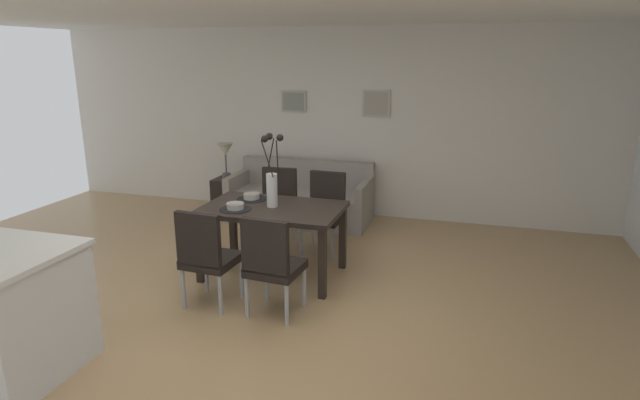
# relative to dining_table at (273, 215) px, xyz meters

# --- Properties ---
(ground_plane) EXTENTS (9.00, 9.00, 0.00)m
(ground_plane) POSITION_rel_dining_table_xyz_m (0.20, -0.83, -0.65)
(ground_plane) COLOR tan
(back_wall_panel) EXTENTS (9.00, 0.10, 2.60)m
(back_wall_panel) POSITION_rel_dining_table_xyz_m (0.20, 2.42, 0.65)
(back_wall_panel) COLOR silver
(back_wall_panel) RESTS_ON ground
(ceiling_panel) EXTENTS (9.00, 7.20, 0.08)m
(ceiling_panel) POSITION_rel_dining_table_xyz_m (0.20, -0.43, 1.99)
(ceiling_panel) COLOR white
(dining_table) EXTENTS (1.40, 0.88, 0.74)m
(dining_table) POSITION_rel_dining_table_xyz_m (0.00, 0.00, 0.00)
(dining_table) COLOR black
(dining_table) RESTS_ON ground
(dining_chair_near_left) EXTENTS (0.47, 0.47, 0.92)m
(dining_chair_near_left) POSITION_rel_dining_table_xyz_m (-0.31, -0.84, -0.14)
(dining_chair_near_left) COLOR black
(dining_chair_near_left) RESTS_ON ground
(dining_chair_near_right) EXTENTS (0.46, 0.46, 0.92)m
(dining_chair_near_right) POSITION_rel_dining_table_xyz_m (-0.29, 0.87, -0.14)
(dining_chair_near_right) COLOR black
(dining_chair_near_right) RESTS_ON ground
(dining_chair_far_left) EXTENTS (0.47, 0.47, 0.92)m
(dining_chair_far_left) POSITION_rel_dining_table_xyz_m (0.32, -0.84, -0.14)
(dining_chair_far_left) COLOR black
(dining_chair_far_left) RESTS_ON ground
(dining_chair_far_right) EXTENTS (0.46, 0.46, 0.92)m
(dining_chair_far_right) POSITION_rel_dining_table_xyz_m (0.31, 0.84, -0.14)
(dining_chair_far_right) COLOR black
(dining_chair_far_right) RESTS_ON ground
(centerpiece_vase) EXTENTS (0.21, 0.23, 0.73)m
(centerpiece_vase) POSITION_rel_dining_table_xyz_m (0.00, 0.00, 0.37)
(centerpiece_vase) COLOR silver
(centerpiece_vase) RESTS_ON dining_table
(placemat_near_left) EXTENTS (0.32, 0.32, 0.01)m
(placemat_near_left) POSITION_rel_dining_table_xyz_m (-0.31, -0.20, 0.09)
(placemat_near_left) COLOR black
(placemat_near_left) RESTS_ON dining_table
(bowl_near_left) EXTENTS (0.17, 0.17, 0.07)m
(bowl_near_left) POSITION_rel_dining_table_xyz_m (-0.31, -0.20, 0.13)
(bowl_near_left) COLOR #B2ADA3
(bowl_near_left) RESTS_ON dining_table
(placemat_near_right) EXTENTS (0.32, 0.32, 0.01)m
(placemat_near_right) POSITION_rel_dining_table_xyz_m (-0.31, 0.20, 0.09)
(placemat_near_right) COLOR black
(placemat_near_right) RESTS_ON dining_table
(bowl_near_right) EXTENTS (0.17, 0.17, 0.07)m
(bowl_near_right) POSITION_rel_dining_table_xyz_m (-0.31, 0.20, 0.13)
(bowl_near_right) COLOR #B2ADA3
(bowl_near_right) RESTS_ON dining_table
(sofa) EXTENTS (1.92, 0.84, 0.80)m
(sofa) POSITION_rel_dining_table_xyz_m (-0.33, 1.87, -0.37)
(sofa) COLOR gray
(sofa) RESTS_ON ground
(side_table) EXTENTS (0.36, 0.36, 0.52)m
(side_table) POSITION_rel_dining_table_xyz_m (-1.44, 1.84, -0.39)
(side_table) COLOR black
(side_table) RESTS_ON ground
(table_lamp) EXTENTS (0.22, 0.22, 0.51)m
(table_lamp) POSITION_rel_dining_table_xyz_m (-1.44, 1.84, 0.24)
(table_lamp) COLOR #4C4C51
(table_lamp) RESTS_ON side_table
(framed_picture_left) EXTENTS (0.37, 0.03, 0.30)m
(framed_picture_left) POSITION_rel_dining_table_xyz_m (-0.59, 2.35, 0.94)
(framed_picture_left) COLOR #B2ADA3
(framed_picture_center) EXTENTS (0.37, 0.03, 0.36)m
(framed_picture_center) POSITION_rel_dining_table_xyz_m (0.59, 2.35, 0.94)
(framed_picture_center) COLOR #B2ADA3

